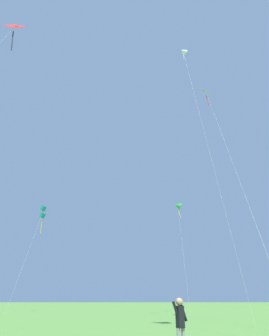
% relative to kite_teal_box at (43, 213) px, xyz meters
% --- Properties ---
extents(kite_teal_box, '(1.60, 7.22, 14.92)m').
position_rel_kite_teal_box_xyz_m(kite_teal_box, '(0.00, 0.00, 0.00)').
color(kite_teal_box, teal).
rests_on(kite_teal_box, ground_plane).
extents(kite_yellow_diamond, '(1.40, 12.58, 23.75)m').
position_rel_kite_teal_box_xyz_m(kite_yellow_diamond, '(21.81, -18.46, 7.91)').
color(kite_yellow_diamond, yellow).
rests_on(kite_yellow_diamond, ground_plane).
extents(kite_white_distant, '(2.35, 7.92, 30.21)m').
position_rel_kite_teal_box_xyz_m(kite_white_distant, '(19.73, -17.06, 15.76)').
color(kite_white_distant, white).
rests_on(kite_white_distant, ground_plane).
extents(kite_red_high, '(4.73, 11.58, 29.48)m').
position_rel_kite_teal_box_xyz_m(kite_red_high, '(0.87, -22.12, 13.25)').
color(kite_red_high, red).
rests_on(kite_red_high, ground_plane).
extents(kite_green_small, '(1.31, 6.54, 15.43)m').
position_rel_kite_teal_box_xyz_m(kite_green_small, '(20.53, -1.01, 0.90)').
color(kite_green_small, green).
rests_on(kite_green_small, ground_plane).
extents(person_near_tree, '(0.52, 0.33, 1.70)m').
position_rel_kite_teal_box_xyz_m(person_near_tree, '(14.90, -36.36, -12.80)').
color(person_near_tree, gray).
rests_on(person_near_tree, ground_plane).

